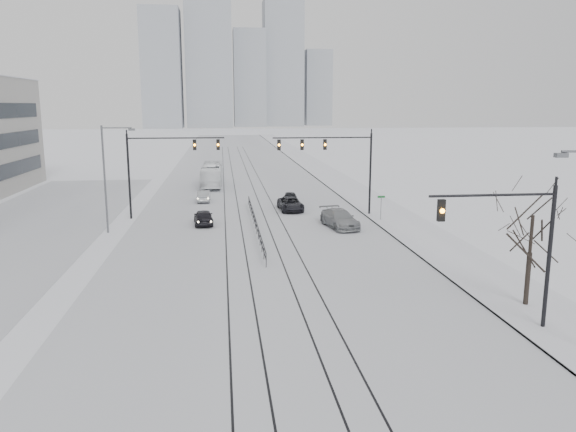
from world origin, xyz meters
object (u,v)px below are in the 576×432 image
at_px(traffic_mast_near, 518,238).
at_px(sedan_sb_inner, 204,217).
at_px(sedan_sb_outer, 204,196).
at_px(sedan_nb_right, 340,219).
at_px(box_truck, 212,175).
at_px(sedan_nb_front, 291,204).
at_px(sedan_nb_far, 290,198).
at_px(bare_tree, 532,225).

height_order(traffic_mast_near, sedan_sb_inner, traffic_mast_near).
relative_size(traffic_mast_near, sedan_sb_outer, 1.80).
height_order(traffic_mast_near, sedan_nb_right, traffic_mast_near).
bearing_deg(sedan_sb_outer, box_truck, -92.56).
height_order(sedan_nb_front, sedan_nb_far, sedan_nb_front).
bearing_deg(bare_tree, box_truck, 109.88).
height_order(sedan_sb_inner, sedan_nb_far, sedan_sb_inner).
bearing_deg(sedan_nb_front, sedan_sb_outer, 141.07).
height_order(sedan_nb_far, box_truck, box_truck).
relative_size(sedan_sb_inner, sedan_nb_far, 1.09).
bearing_deg(sedan_sb_inner, sedan_nb_front, -149.69).
bearing_deg(sedan_sb_outer, sedan_nb_front, 144.50).
relative_size(bare_tree, sedan_nb_far, 1.62).
height_order(sedan_nb_front, box_truck, box_truck).
height_order(traffic_mast_near, box_truck, traffic_mast_near).
xyz_separation_m(sedan_sb_outer, sedan_nb_front, (8.98, -6.61, 0.03)).
bearing_deg(box_truck, bare_tree, 110.92).
bearing_deg(sedan_sb_inner, sedan_sb_outer, -92.70).
bearing_deg(sedan_nb_front, sedan_sb_inner, -148.00).
bearing_deg(traffic_mast_near, sedan_nb_front, 101.71).
xyz_separation_m(traffic_mast_near, sedan_sb_outer, (-15.67, 38.86, -3.92)).
relative_size(traffic_mast_near, sedan_sb_inner, 1.71).
relative_size(bare_tree, sedan_nb_right, 1.13).
distance_m(sedan_sb_outer, box_truck, 12.18).
bearing_deg(sedan_nb_front, box_truck, 111.21).
bearing_deg(traffic_mast_near, sedan_sb_inner, 120.24).
bearing_deg(sedan_sb_outer, traffic_mast_near, 112.83).
xyz_separation_m(traffic_mast_near, box_truck, (-14.94, 50.99, -3.04)).
relative_size(traffic_mast_near, box_truck, 0.64).
xyz_separation_m(sedan_nb_front, sedan_nb_far, (0.43, 4.03, -0.03)).
bearing_deg(bare_tree, sedan_sb_inner, 127.29).
bearing_deg(sedan_sb_outer, sedan_nb_far, 165.53).
bearing_deg(sedan_nb_far, traffic_mast_near, -72.05).
relative_size(sedan_sb_inner, sedan_nb_right, 0.75).
relative_size(sedan_nb_front, sedan_nb_right, 0.90).
height_order(sedan_nb_right, sedan_nb_far, sedan_nb_right).
xyz_separation_m(sedan_sb_inner, sedan_sb_outer, (-0.34, 12.57, -0.05)).
height_order(sedan_sb_inner, sedan_nb_front, sedan_sb_inner).
relative_size(sedan_nb_front, sedan_nb_far, 1.29).
bearing_deg(box_truck, traffic_mast_near, 107.38).
relative_size(sedan_sb_inner, sedan_nb_front, 0.84).
distance_m(bare_tree, sedan_sb_outer, 40.34).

